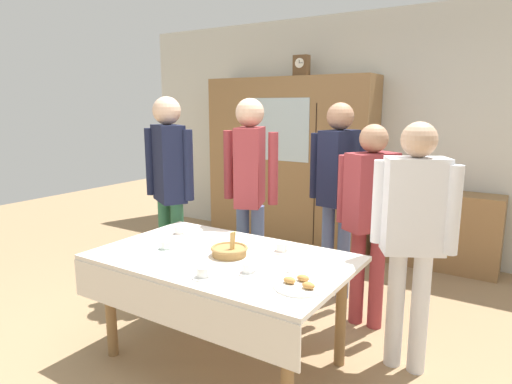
# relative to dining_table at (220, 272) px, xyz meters

# --- Properties ---
(ground_plane) EXTENTS (12.00, 12.00, 0.00)m
(ground_plane) POSITION_rel_dining_table_xyz_m (0.00, 0.23, -0.63)
(ground_plane) COLOR #997A56
(ground_plane) RESTS_ON ground
(back_wall) EXTENTS (6.40, 0.10, 2.70)m
(back_wall) POSITION_rel_dining_table_xyz_m (0.00, 2.88, 0.72)
(back_wall) COLOR silver
(back_wall) RESTS_ON ground
(dining_table) EXTENTS (1.63, 1.01, 0.73)m
(dining_table) POSITION_rel_dining_table_xyz_m (0.00, 0.00, 0.00)
(dining_table) COLOR olive
(dining_table) RESTS_ON ground
(wall_cabinet) EXTENTS (2.08, 0.46, 2.00)m
(wall_cabinet) POSITION_rel_dining_table_xyz_m (-0.90, 2.59, 0.37)
(wall_cabinet) COLOR olive
(wall_cabinet) RESTS_ON ground
(mantel_clock) EXTENTS (0.18, 0.11, 0.24)m
(mantel_clock) POSITION_rel_dining_table_xyz_m (-0.75, 2.59, 1.49)
(mantel_clock) COLOR brown
(mantel_clock) RESTS_ON wall_cabinet
(bookshelf_low) EXTENTS (1.16, 0.35, 0.81)m
(bookshelf_low) POSITION_rel_dining_table_xyz_m (0.87, 2.64, -0.23)
(bookshelf_low) COLOR olive
(bookshelf_low) RESTS_ON ground
(book_stack) EXTENTS (0.18, 0.22, 0.05)m
(book_stack) POSITION_rel_dining_table_xyz_m (0.87, 2.64, 0.20)
(book_stack) COLOR #B29333
(book_stack) RESTS_ON bookshelf_low
(tea_cup_far_right) EXTENTS (0.13, 0.13, 0.06)m
(tea_cup_far_right) POSITION_rel_dining_table_xyz_m (-0.55, 0.24, 0.13)
(tea_cup_far_right) COLOR white
(tea_cup_far_right) RESTS_ON dining_table
(tea_cup_far_left) EXTENTS (0.13, 0.13, 0.06)m
(tea_cup_far_left) POSITION_rel_dining_table_xyz_m (0.29, 0.30, 0.13)
(tea_cup_far_left) COLOR white
(tea_cup_far_left) RESTS_ON dining_table
(tea_cup_center) EXTENTS (0.13, 0.13, 0.06)m
(tea_cup_center) POSITION_rel_dining_table_xyz_m (-0.39, -0.07, 0.13)
(tea_cup_center) COLOR silver
(tea_cup_center) RESTS_ON dining_table
(tea_cup_near_right) EXTENTS (0.13, 0.13, 0.06)m
(tea_cup_near_right) POSITION_rel_dining_table_xyz_m (0.31, -0.13, 0.13)
(tea_cup_near_right) COLOR white
(tea_cup_near_right) RESTS_ON dining_table
(tea_cup_front_edge) EXTENTS (0.13, 0.13, 0.06)m
(tea_cup_front_edge) POSITION_rel_dining_table_xyz_m (0.13, -0.32, 0.13)
(tea_cup_front_edge) COLOR white
(tea_cup_front_edge) RESTS_ON dining_table
(bread_basket) EXTENTS (0.24, 0.24, 0.16)m
(bread_basket) POSITION_rel_dining_table_xyz_m (0.04, 0.06, 0.13)
(bread_basket) COLOR #9E7542
(bread_basket) RESTS_ON dining_table
(pastry_plate) EXTENTS (0.28, 0.28, 0.05)m
(pastry_plate) POSITION_rel_dining_table_xyz_m (0.65, -0.15, 0.11)
(pastry_plate) COLOR white
(pastry_plate) RESTS_ON dining_table
(spoon_near_right) EXTENTS (0.12, 0.02, 0.01)m
(spoon_near_right) POSITION_rel_dining_table_xyz_m (0.46, 0.00, 0.10)
(spoon_near_right) COLOR silver
(spoon_near_right) RESTS_ON dining_table
(spoon_far_left) EXTENTS (0.12, 0.02, 0.01)m
(spoon_far_left) POSITION_rel_dining_table_xyz_m (-0.31, 0.27, 0.10)
(spoon_far_left) COLOR silver
(spoon_far_left) RESTS_ON dining_table
(person_behind_table_right) EXTENTS (0.52, 0.41, 1.55)m
(person_behind_table_right) POSITION_rel_dining_table_xyz_m (0.64, 1.01, 0.30)
(person_behind_table_right) COLOR #933338
(person_behind_table_right) RESTS_ON ground
(person_beside_shelf) EXTENTS (0.52, 0.35, 1.75)m
(person_beside_shelf) POSITION_rel_dining_table_xyz_m (-1.00, 0.62, 0.44)
(person_beside_shelf) COLOR #33704C
(person_beside_shelf) RESTS_ON ground
(person_behind_table_left) EXTENTS (0.52, 0.41, 1.73)m
(person_behind_table_left) POSITION_rel_dining_table_xyz_m (-0.35, 0.89, 0.43)
(person_behind_table_left) COLOR slate
(person_behind_table_left) RESTS_ON ground
(person_near_right_end) EXTENTS (0.52, 0.35, 1.58)m
(person_near_right_end) POSITION_rel_dining_table_xyz_m (1.04, 0.59, 0.33)
(person_near_right_end) COLOR silver
(person_near_right_end) RESTS_ON ground
(person_by_cabinet) EXTENTS (0.52, 0.39, 1.70)m
(person_by_cabinet) POSITION_rel_dining_table_xyz_m (0.23, 1.38, 0.41)
(person_by_cabinet) COLOR slate
(person_by_cabinet) RESTS_ON ground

